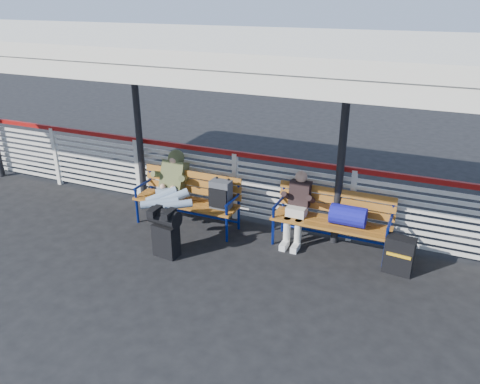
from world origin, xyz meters
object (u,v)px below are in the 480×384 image
at_px(bench_left, 199,194).
at_px(companion_person, 297,207).
at_px(luggage_stack, 165,231).
at_px(traveler_man, 169,194).
at_px(bench_right, 339,215).
at_px(suitcase_side, 399,255).

relative_size(bench_left, companion_person, 1.57).
height_order(luggage_stack, traveler_man, traveler_man).
bearing_deg(traveler_man, bench_right, 11.57).
xyz_separation_m(luggage_stack, bench_right, (2.31, 1.23, 0.16)).
relative_size(luggage_stack, suitcase_side, 1.40).
bearing_deg(companion_person, traveler_man, -165.19).
bearing_deg(bench_right, suitcase_side, -18.37).
bearing_deg(companion_person, bench_right, 1.36).
bearing_deg(suitcase_side, traveler_man, -170.61).
relative_size(traveler_man, companion_person, 1.43).
distance_m(luggage_stack, companion_person, 2.06).
bearing_deg(suitcase_side, bench_right, 167.36).
xyz_separation_m(bench_right, suitcase_side, (0.94, -0.31, -0.31)).
distance_m(traveler_man, suitcase_side, 3.63).
relative_size(bench_left, traveler_man, 1.10).
bearing_deg(bench_left, luggage_stack, -90.41).
height_order(bench_right, suitcase_side, bench_right).
distance_m(bench_right, companion_person, 0.66).
relative_size(bench_right, companion_person, 1.57).
bearing_deg(luggage_stack, bench_right, 34.08).
xyz_separation_m(bench_left, companion_person, (1.64, 0.18, -0.00)).
xyz_separation_m(bench_left, traveler_man, (-0.35, -0.34, 0.09)).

